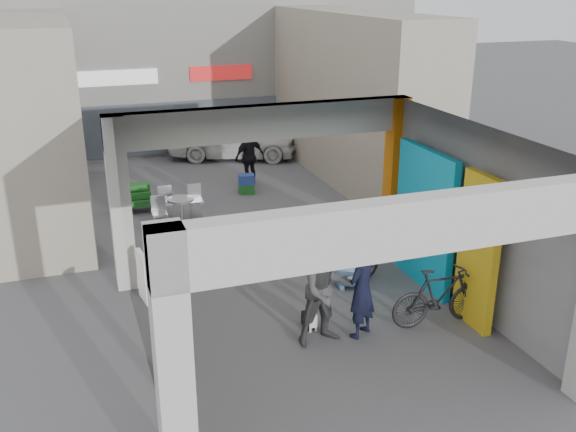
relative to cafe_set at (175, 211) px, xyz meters
name	(u,v)px	position (x,y,z in m)	size (l,w,h in m)	color
ground	(300,307)	(1.42, -5.34, -0.30)	(90.00, 90.00, 0.00)	#535358
arcade_canopy	(348,203)	(1.96, -6.16, 2.00)	(6.40, 6.45, 6.40)	#B5B5B0
far_building	(166,34)	(1.42, 8.65, 3.69)	(18.00, 4.08, 8.00)	white
plaza_bldg_left	(37,118)	(-3.08, 2.16, 2.20)	(2.00, 9.00, 5.00)	#A29786
plaza_bldg_right	(354,98)	(5.92, 2.16, 2.20)	(2.00, 9.00, 5.00)	#A29786
bollard_left	(190,252)	(-0.22, -3.01, 0.11)	(0.09, 0.09, 0.82)	gray
bollard_center	(256,237)	(1.33, -2.76, 0.16)	(0.09, 0.09, 0.91)	gray
bollard_right	(335,234)	(3.10, -3.08, 0.11)	(0.09, 0.09, 0.82)	gray
advert_board_near	(175,374)	(-1.32, -7.53, 0.21)	(0.12, 0.55, 1.00)	white
advert_board_far	(143,276)	(-1.32, -4.09, 0.21)	(0.17, 0.56, 1.00)	white
cafe_set	(175,211)	(0.00, 0.00, 0.00)	(1.40, 1.13, 0.85)	#9C9CA1
produce_stand	(133,201)	(-0.92, 1.14, -0.01)	(1.10, 0.59, 0.72)	black
crate_stack	(246,184)	(2.37, 1.67, -0.02)	(0.51, 0.43, 0.56)	#17531C
border_collie	(311,316)	(1.32, -6.16, -0.04)	(0.24, 0.47, 0.65)	black
man_with_dog	(362,289)	(2.06, -6.64, 0.58)	(0.64, 0.42, 1.77)	black
man_back_turned	(326,289)	(1.40, -6.63, 0.69)	(0.96, 0.75, 1.97)	#3E3E40
man_elderly	(349,245)	(2.65, -4.82, 0.60)	(0.88, 0.57, 1.80)	#5B85B1
man_crates	(249,156)	(2.70, 2.47, 0.57)	(1.02, 0.43, 1.75)	black
bicycle_front	(387,251)	(3.72, -4.44, 0.15)	(0.60, 1.72, 0.91)	black
bicycle_rear	(440,296)	(3.54, -6.77, 0.25)	(0.52, 1.83, 1.10)	black
white_van	(233,137)	(3.02, 5.62, 0.44)	(1.76, 4.37, 1.49)	silver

